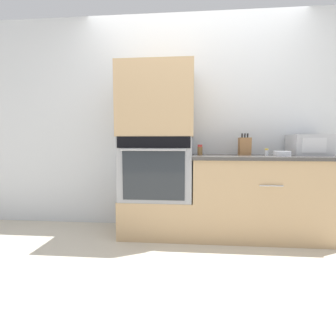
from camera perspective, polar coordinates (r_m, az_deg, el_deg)
name	(u,v)px	position (r m, az deg, el deg)	size (l,w,h in m)	color
ground_plane	(192,244)	(2.74, 5.33, -16.22)	(12.00, 12.00, 0.00)	beige
wall_back	(193,123)	(3.18, 5.53, 9.79)	(8.00, 0.05, 2.50)	silver
oven_cabinet_base	(158,215)	(2.98, -2.29, -10.26)	(0.78, 0.60, 0.40)	tan
wall_oven	(157,168)	(2.88, -2.34, 0.08)	(0.76, 0.64, 0.67)	#9EA0A5
oven_cabinet_upper	(157,102)	(2.90, -2.39, 14.16)	(0.78, 0.60, 0.75)	tan
counter_unit	(262,196)	(3.00, 19.81, -5.83)	(1.50, 0.63, 0.88)	tan
microwave	(309,145)	(3.20, 28.28, 4.43)	(0.38, 0.37, 0.22)	#B2B5BA
knife_block	(245,146)	(2.98, 16.33, 4.56)	(0.12, 0.14, 0.24)	olive
bowl	(282,154)	(2.92, 23.56, 2.90)	(0.18, 0.18, 0.05)	silver
condiment_jar_near	(267,152)	(2.92, 20.66, 3.24)	(0.04, 0.04, 0.08)	silver
condiment_jar_mid	(200,150)	(2.87, 6.97, 3.91)	(0.06, 0.06, 0.12)	brown
condiment_jar_far	(243,150)	(3.11, 16.09, 3.84)	(0.04, 0.04, 0.11)	brown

